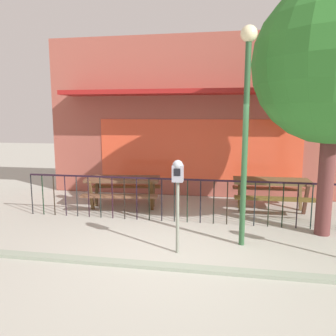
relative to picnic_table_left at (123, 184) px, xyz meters
name	(u,v)px	position (x,y,z in m)	size (l,w,h in m)	color
ground	(176,254)	(1.72, -2.56, -0.61)	(40.00, 40.00, 0.00)	#A4A296
pub_storefront	(199,117)	(1.72, 1.80, 1.66)	(8.77, 1.41, 4.52)	#573026
patio_fence_front	(187,193)	(1.72, -0.86, 0.05)	(7.39, 0.04, 0.97)	black
picnic_table_left	(123,184)	(0.00, 0.00, 0.00)	(1.96, 1.58, 0.79)	brown
picnic_table_right	(271,186)	(3.62, 0.37, 0.00)	(1.82, 1.39, 0.79)	brown
parking_meter_near	(178,182)	(1.74, -2.51, 0.62)	(0.18, 0.17, 1.59)	gray
street_tree	(335,64)	(4.41, -1.14, 2.63)	(2.97, 2.97, 4.74)	brown
street_lamp	(246,105)	(2.83, -1.96, 1.87)	(0.28, 0.28, 3.78)	#29512F
curb_edge	(170,268)	(1.72, -3.12, -0.61)	(12.28, 0.20, 0.11)	gray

